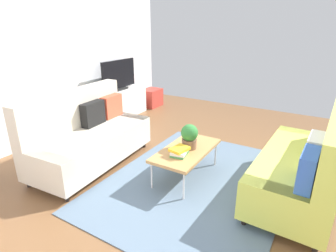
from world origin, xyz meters
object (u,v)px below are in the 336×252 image
(couch_beige, at_px, (89,136))
(tv, at_px, (119,75))
(bottle_0, at_px, (107,89))
(tv_console, at_px, (120,103))
(vase_0, at_px, (98,91))
(table_book_0, at_px, (179,154))
(coffee_table, at_px, (186,151))
(potted_plant, at_px, (189,136))
(storage_trunk, at_px, (151,98))
(couch_green, at_px, (305,165))

(couch_beige, height_order, tv, tv)
(tv, height_order, bottle_0, tv)
(tv_console, height_order, vase_0, vase_0)
(couch_beige, bearing_deg, table_book_0, 93.58)
(coffee_table, relative_size, potted_plant, 3.26)
(couch_beige, distance_m, potted_plant, 1.51)
(tv_console, height_order, table_book_0, tv_console)
(tv_console, distance_m, bottle_0, 0.59)
(potted_plant, bearing_deg, tv_console, 59.19)
(table_book_0, xyz_separation_m, vase_0, (1.15, 2.53, 0.28))
(couch_beige, distance_m, coffee_table, 1.48)
(tv, height_order, potted_plant, tv)
(storage_trunk, xyz_separation_m, bottle_0, (-1.51, 0.06, 0.52))
(couch_green, relative_size, tv_console, 1.38)
(couch_green, distance_m, tv, 4.11)
(couch_beige, xyz_separation_m, tv, (1.92, 1.03, 0.51))
(coffee_table, xyz_separation_m, bottle_0, (1.12, 2.44, 0.35))
(storage_trunk, distance_m, table_book_0, 3.71)
(couch_green, bearing_deg, tv, 74.00)
(couch_green, height_order, potted_plant, couch_green)
(potted_plant, bearing_deg, bottle_0, 66.29)
(couch_beige, relative_size, couch_green, 1.01)
(couch_beige, height_order, potted_plant, couch_beige)
(tv, distance_m, bottle_0, 0.46)
(potted_plant, bearing_deg, coffee_table, 161.95)
(couch_beige, xyz_separation_m, table_book_0, (0.19, -1.43, -0.01))
(bottle_0, bearing_deg, couch_beige, -146.16)
(coffee_table, xyz_separation_m, tv, (1.53, 2.46, 0.56))
(bottle_0, bearing_deg, vase_0, 152.24)
(tv, relative_size, potted_plant, 2.96)
(storage_trunk, bearing_deg, bottle_0, 177.72)
(tv, bearing_deg, storage_trunk, -4.16)
(coffee_table, xyz_separation_m, potted_plant, (0.05, -0.02, 0.20))
(storage_trunk, bearing_deg, potted_plant, -137.24)
(tv_console, relative_size, bottle_0, 6.75)
(couch_green, height_order, vase_0, couch_green)
(bottle_0, bearing_deg, tv_console, 5.59)
(couch_green, xyz_separation_m, storage_trunk, (2.35, 3.80, -0.23))
(couch_green, relative_size, potted_plant, 5.71)
(coffee_table, relative_size, tv_console, 0.79)
(table_book_0, relative_size, vase_0, 1.55)
(tv, distance_m, vase_0, 0.63)
(vase_0, bearing_deg, couch_beige, -140.54)
(storage_trunk, relative_size, bottle_0, 2.51)
(table_book_0, height_order, vase_0, vase_0)
(coffee_table, bearing_deg, couch_beige, 105.23)
(coffee_table, distance_m, vase_0, 2.72)
(tv_console, bearing_deg, coffee_table, -121.76)
(coffee_table, relative_size, table_book_0, 4.58)
(bottle_0, bearing_deg, coffee_table, -114.77)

